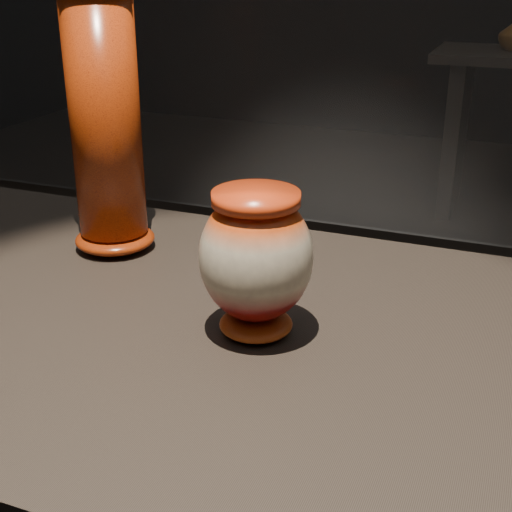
{
  "coord_description": "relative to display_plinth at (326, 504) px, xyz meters",
  "views": [
    {
      "loc": [
        0.21,
        -0.8,
        1.38
      ],
      "look_at": [
        -0.11,
        -0.0,
        1.01
      ],
      "focal_mm": 50.0,
      "sensor_mm": 36.0,
      "label": 1
    }
  ],
  "objects": [
    {
      "name": "main_vase",
      "position": [
        -0.11,
        -0.0,
        0.38
      ],
      "size": [
        0.16,
        0.16,
        0.2
      ],
      "rotation": [
        0.0,
        0.0,
        0.07
      ],
      "color": "maroon",
      "rests_on": "display_plinth"
    },
    {
      "name": "tall_vase",
      "position": [
        -0.45,
        0.19,
        0.48
      ],
      "size": [
        0.15,
        0.15,
        0.44
      ],
      "rotation": [
        0.0,
        0.0,
        -0.11
      ],
      "color": "#AC360B",
      "rests_on": "display_plinth"
    },
    {
      "name": "display_plinth",
      "position": [
        0.0,
        0.0,
        0.0
      ],
      "size": [
        2.0,
        0.8,
        0.9
      ],
      "color": "black",
      "rests_on": "ground"
    }
  ]
}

